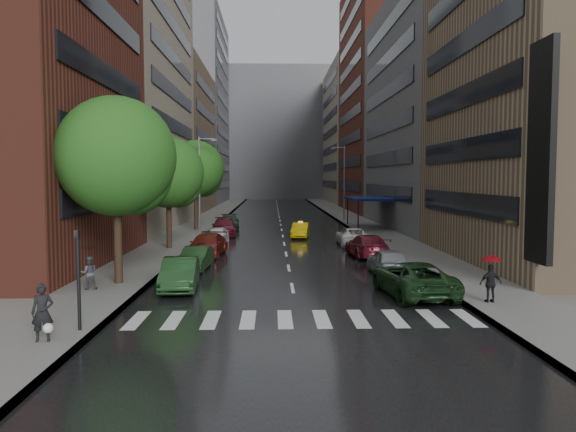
{
  "coord_description": "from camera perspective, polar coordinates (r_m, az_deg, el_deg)",
  "views": [
    {
      "loc": [
        -0.99,
        -22.95,
        5.4
      ],
      "look_at": [
        0.0,
        11.41,
        3.0
      ],
      "focal_mm": 35.0,
      "sensor_mm": 36.0,
      "label": 1
    }
  ],
  "objects": [
    {
      "name": "ground",
      "position": [
        23.6,
        0.81,
        -9.24
      ],
      "size": [
        220.0,
        220.0,
        0.0
      ],
      "primitive_type": "plane",
      "color": "gray",
      "rests_on": "ground"
    },
    {
      "name": "road",
      "position": [
        73.16,
        -0.87,
        -0.23
      ],
      "size": [
        14.0,
        140.0,
        0.01
      ],
      "primitive_type": "cube",
      "color": "black",
      "rests_on": "ground"
    },
    {
      "name": "sidewalk_left",
      "position": [
        73.58,
        -7.89,
        -0.19
      ],
      "size": [
        4.0,
        140.0,
        0.15
      ],
      "primitive_type": "cube",
      "color": "gray",
      "rests_on": "ground"
    },
    {
      "name": "sidewalk_right",
      "position": [
        73.83,
        6.13,
        -0.16
      ],
      "size": [
        4.0,
        140.0,
        0.15
      ],
      "primitive_type": "cube",
      "color": "gray",
      "rests_on": "ground"
    },
    {
      "name": "crosswalk",
      "position": [
        21.67,
        1.57,
        -10.41
      ],
      "size": [
        13.15,
        2.8,
        0.01
      ],
      "color": "silver",
      "rests_on": "ground"
    },
    {
      "name": "buildings_left",
      "position": [
        83.61,
        -11.5,
        11.19
      ],
      "size": [
        8.0,
        108.0,
        38.0
      ],
      "color": "maroon",
      "rests_on": "ground"
    },
    {
      "name": "buildings_right",
      "position": [
        81.81,
        9.8,
        10.7
      ],
      "size": [
        8.05,
        109.1,
        36.0
      ],
      "color": "#937A5B",
      "rests_on": "ground"
    },
    {
      "name": "building_far",
      "position": [
        141.35,
        -1.26,
        8.3
      ],
      "size": [
        40.0,
        14.0,
        32.0
      ],
      "primitive_type": "cube",
      "color": "slate",
      "rests_on": "ground"
    },
    {
      "name": "tree_near",
      "position": [
        28.8,
        -17.06,
        5.79
      ],
      "size": [
        5.86,
        5.86,
        9.34
      ],
      "color": "#382619",
      "rests_on": "ground"
    },
    {
      "name": "tree_mid",
      "position": [
        42.26,
        -12.06,
        4.32
      ],
      "size": [
        5.23,
        5.23,
        8.34
      ],
      "color": "#382619",
      "rests_on": "ground"
    },
    {
      "name": "tree_far",
      "position": [
        56.82,
        -9.38,
        4.75
      ],
      "size": [
        5.69,
        5.69,
        9.06
      ],
      "color": "#382619",
      "rests_on": "ground"
    },
    {
      "name": "taxi",
      "position": [
        49.74,
        1.27,
        -1.46
      ],
      "size": [
        1.93,
        4.2,
        1.34
      ],
      "primitive_type": "imported",
      "rotation": [
        0.0,
        0.0,
        -0.13
      ],
      "color": "yellow",
      "rests_on": "ground"
    },
    {
      "name": "parked_cars_left",
      "position": [
        44.19,
        -7.37,
        -2.08
      ],
      "size": [
        2.66,
        36.02,
        1.59
      ],
      "color": "#1B3C1C",
      "rests_on": "ground"
    },
    {
      "name": "parked_cars_right",
      "position": [
        34.44,
        9.08,
        -3.8
      ],
      "size": [
        3.2,
        24.46,
        1.58
      ],
      "color": "black",
      "rests_on": "ground"
    },
    {
      "name": "ped_bag_walker",
      "position": [
        19.76,
        -23.65,
        -9.05
      ],
      "size": [
        0.76,
        0.58,
        1.86
      ],
      "color": "black",
      "rests_on": "sidewalk_left"
    },
    {
      "name": "ped_black_umbrella",
      "position": [
        27.8,
        -19.6,
        -4.51
      ],
      "size": [
        0.96,
        0.98,
        2.09
      ],
      "color": "#444448",
      "rests_on": "sidewalk_left"
    },
    {
      "name": "ped_red_umbrella",
      "position": [
        25.05,
        19.92,
        -5.59
      ],
      "size": [
        0.96,
        0.82,
        2.01
      ],
      "color": "black",
      "rests_on": "sidewalk_right"
    },
    {
      "name": "traffic_light",
      "position": [
        20.5,
        -20.53,
        -5.17
      ],
      "size": [
        0.18,
        0.15,
        3.45
      ],
      "color": "black",
      "rests_on": "sidewalk_left"
    },
    {
      "name": "street_lamp_left",
      "position": [
        53.38,
        -8.91,
        3.4
      ],
      "size": [
        1.74,
        0.22,
        9.0
      ],
      "color": "gray",
      "rests_on": "sidewalk_left"
    },
    {
      "name": "street_lamp_right",
      "position": [
        68.51,
        5.67,
        3.55
      ],
      "size": [
        1.74,
        0.22,
        9.0
      ],
      "color": "gray",
      "rests_on": "sidewalk_right"
    },
    {
      "name": "awning",
      "position": [
        58.85,
        8.11,
        1.75
      ],
      "size": [
        4.0,
        8.0,
        3.12
      ],
      "color": "navy",
      "rests_on": "sidewalk_right"
    }
  ]
}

